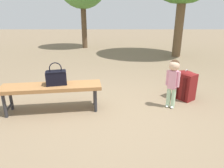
{
  "coord_description": "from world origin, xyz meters",
  "views": [
    {
      "loc": [
        0.08,
        -2.86,
        1.52
      ],
      "look_at": [
        0.1,
        0.17,
        0.45
      ],
      "focal_mm": 31.45,
      "sensor_mm": 36.0,
      "label": 1
    }
  ],
  "objects_px": {
    "park_bench": "(51,89)",
    "handbag": "(55,77)",
    "child_standing": "(172,77)",
    "backpack_large": "(184,84)"
  },
  "relations": [
    {
      "from": "child_standing",
      "to": "backpack_large",
      "type": "distance_m",
      "value": 0.59
    },
    {
      "from": "handbag",
      "to": "backpack_large",
      "type": "distance_m",
      "value": 2.33
    },
    {
      "from": "handbag",
      "to": "park_bench",
      "type": "bearing_deg",
      "value": -155.71
    },
    {
      "from": "park_bench",
      "to": "handbag",
      "type": "distance_m",
      "value": 0.21
    },
    {
      "from": "child_standing",
      "to": "backpack_large",
      "type": "bearing_deg",
      "value": 46.06
    },
    {
      "from": "backpack_large",
      "to": "handbag",
      "type": "bearing_deg",
      "value": -168.6
    },
    {
      "from": "park_bench",
      "to": "backpack_large",
      "type": "xyz_separation_m",
      "value": [
        2.35,
        0.5,
        -0.1
      ]
    },
    {
      "from": "park_bench",
      "to": "child_standing",
      "type": "height_order",
      "value": "child_standing"
    },
    {
      "from": "handbag",
      "to": "child_standing",
      "type": "height_order",
      "value": "child_standing"
    },
    {
      "from": "handbag",
      "to": "child_standing",
      "type": "distance_m",
      "value": 1.91
    }
  ]
}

